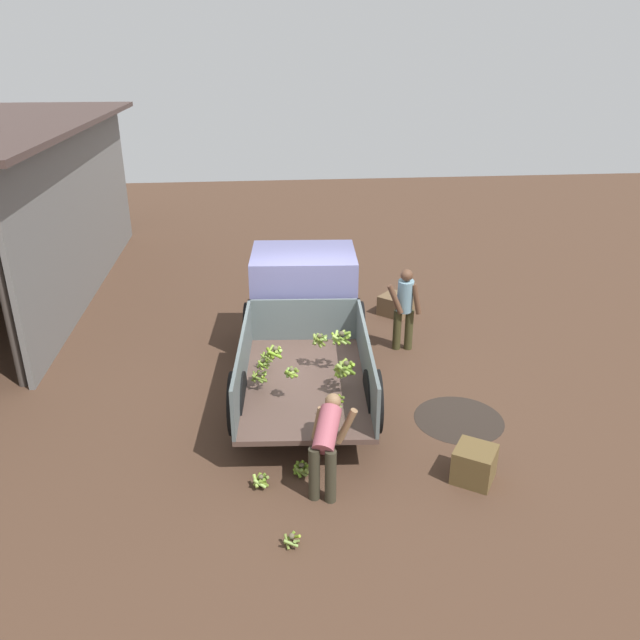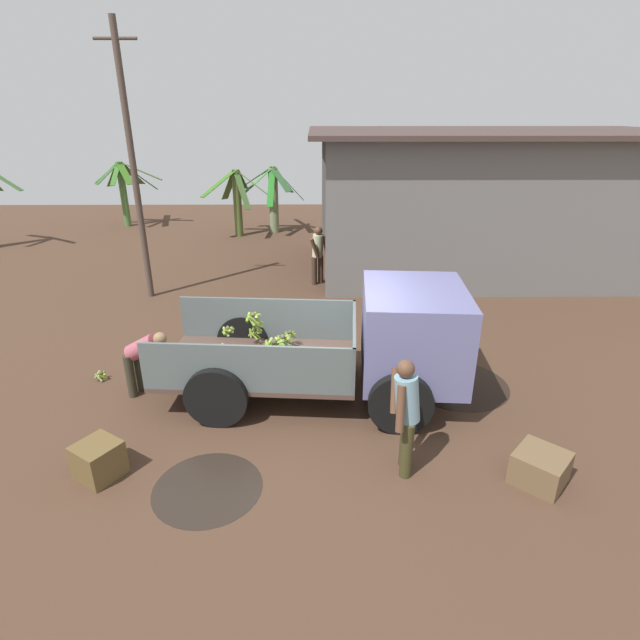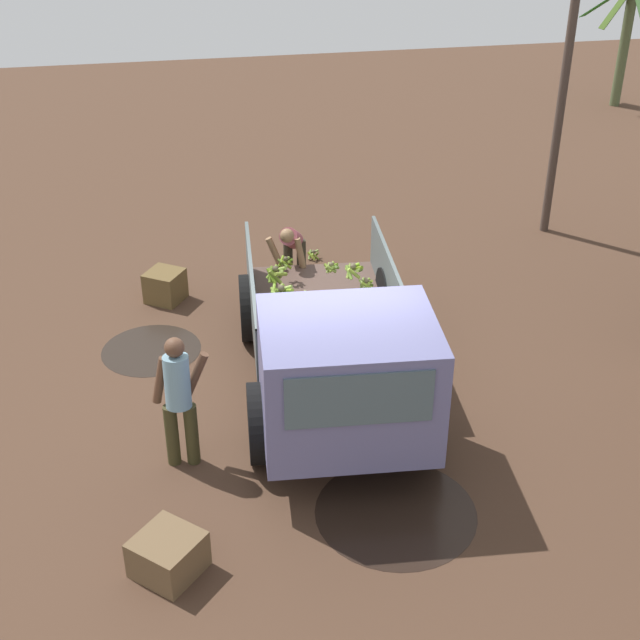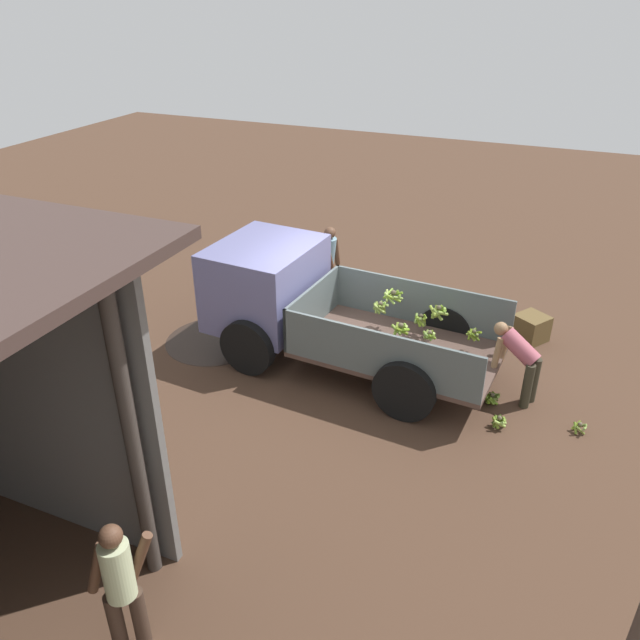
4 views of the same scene
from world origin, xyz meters
name	(u,v)px [view 4 (image 4 of 4)]	position (x,y,z in m)	size (l,w,h in m)	color
ground	(339,357)	(0.00, 0.00, 0.00)	(36.00, 36.00, 0.00)	#483123
mud_patch_0	(215,340)	(2.31, 0.34, 0.00)	(1.77, 1.77, 0.01)	black
mud_patch_1	(454,318)	(-1.55, -2.21, 0.00)	(1.40, 1.40, 0.01)	black
cargo_truck	(293,298)	(0.84, 0.03, 1.02)	(5.02, 2.51, 1.89)	brown
person_foreground_visitor	(328,262)	(0.98, -1.87, 0.91)	(0.39, 0.69, 1.64)	#39361C
person_worker_loading	(520,358)	(-2.97, 0.04, 0.73)	(0.81, 0.72, 1.21)	#332F22
person_bystander_near_shed	(121,584)	(-0.08, 5.80, 0.88)	(0.58, 0.56, 1.59)	#3E2C22
banana_bunch_on_ground_0	(492,398)	(-2.68, 0.35, 0.11)	(0.25, 0.25, 0.20)	brown
banana_bunch_on_ground_1	(499,421)	(-2.87, 0.90, 0.11)	(0.23, 0.24, 0.20)	brown
banana_bunch_on_ground_2	(580,427)	(-3.97, 0.56, 0.10)	(0.22, 0.22, 0.18)	brown
wooden_crate_0	(531,328)	(-3.00, -1.94, 0.24)	(0.51, 0.51, 0.49)	brown
wooden_crate_1	(258,275)	(2.71, -2.12, 0.21)	(0.61, 0.61, 0.43)	brown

